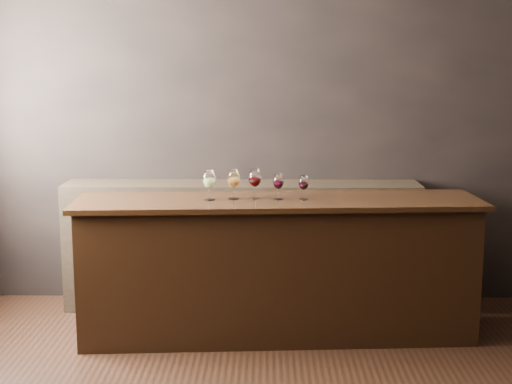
{
  "coord_description": "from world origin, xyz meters",
  "views": [
    {
      "loc": [
        -0.01,
        -3.46,
        1.91
      ],
      "look_at": [
        -0.08,
        1.4,
        1.04
      ],
      "focal_mm": 50.0,
      "sensor_mm": 36.0,
      "label": 1
    }
  ],
  "objects_px": {
    "back_bar_shelf": "(242,245)",
    "glass_white": "(209,180)",
    "bar_counter": "(278,270)",
    "glass_amber": "(234,179)",
    "glass_red_a": "(255,178)",
    "glass_red_b": "(278,182)",
    "glass_red_c": "(304,183)"
  },
  "relations": [
    {
      "from": "back_bar_shelf",
      "to": "glass_red_a",
      "type": "relative_size",
      "value": 13.11
    },
    {
      "from": "glass_red_a",
      "to": "glass_red_c",
      "type": "relative_size",
      "value": 1.26
    },
    {
      "from": "glass_red_a",
      "to": "glass_red_c",
      "type": "height_order",
      "value": "glass_red_a"
    },
    {
      "from": "bar_counter",
      "to": "glass_red_a",
      "type": "distance_m",
      "value": 0.68
    },
    {
      "from": "glass_amber",
      "to": "glass_red_a",
      "type": "height_order",
      "value": "glass_red_a"
    },
    {
      "from": "glass_white",
      "to": "glass_red_c",
      "type": "xyz_separation_m",
      "value": [
        0.65,
        0.03,
        -0.03
      ]
    },
    {
      "from": "glass_amber",
      "to": "glass_red_b",
      "type": "distance_m",
      "value": 0.31
    },
    {
      "from": "back_bar_shelf",
      "to": "glass_amber",
      "type": "distance_m",
      "value": 0.88
    },
    {
      "from": "glass_red_a",
      "to": "glass_red_b",
      "type": "distance_m",
      "value": 0.17
    },
    {
      "from": "bar_counter",
      "to": "back_bar_shelf",
      "type": "bearing_deg",
      "value": 109.95
    },
    {
      "from": "bar_counter",
      "to": "glass_red_b",
      "type": "bearing_deg",
      "value": 14.57
    },
    {
      "from": "glass_amber",
      "to": "glass_red_a",
      "type": "relative_size",
      "value": 0.97
    },
    {
      "from": "bar_counter",
      "to": "back_bar_shelf",
      "type": "xyz_separation_m",
      "value": [
        -0.27,
        0.63,
        0.02
      ]
    },
    {
      "from": "bar_counter",
      "to": "back_bar_shelf",
      "type": "height_order",
      "value": "back_bar_shelf"
    },
    {
      "from": "glass_red_c",
      "to": "glass_red_b",
      "type": "bearing_deg",
      "value": 178.54
    },
    {
      "from": "glass_amber",
      "to": "back_bar_shelf",
      "type": "bearing_deg",
      "value": 86.83
    },
    {
      "from": "glass_amber",
      "to": "glass_red_b",
      "type": "xyz_separation_m",
      "value": [
        0.31,
        -0.01,
        -0.02
      ]
    },
    {
      "from": "back_bar_shelf",
      "to": "glass_white",
      "type": "bearing_deg",
      "value": -106.85
    },
    {
      "from": "back_bar_shelf",
      "to": "glass_white",
      "type": "height_order",
      "value": "glass_white"
    },
    {
      "from": "glass_amber",
      "to": "glass_red_b",
      "type": "height_order",
      "value": "glass_amber"
    },
    {
      "from": "back_bar_shelf",
      "to": "glass_red_a",
      "type": "distance_m",
      "value": 0.89
    },
    {
      "from": "glass_white",
      "to": "glass_red_a",
      "type": "distance_m",
      "value": 0.32
    },
    {
      "from": "bar_counter",
      "to": "glass_white",
      "type": "height_order",
      "value": "glass_white"
    },
    {
      "from": "glass_white",
      "to": "glass_red_b",
      "type": "bearing_deg",
      "value": 4.18
    },
    {
      "from": "glass_red_a",
      "to": "glass_red_b",
      "type": "relative_size",
      "value": 1.18
    },
    {
      "from": "back_bar_shelf",
      "to": "glass_white",
      "type": "xyz_separation_m",
      "value": [
        -0.2,
        -0.66,
        0.63
      ]
    },
    {
      "from": "back_bar_shelf",
      "to": "glass_white",
      "type": "relative_size",
      "value": 13.35
    },
    {
      "from": "bar_counter",
      "to": "glass_red_c",
      "type": "xyz_separation_m",
      "value": [
        0.18,
        -0.0,
        0.63
      ]
    },
    {
      "from": "glass_red_b",
      "to": "glass_red_c",
      "type": "height_order",
      "value": "glass_red_b"
    },
    {
      "from": "bar_counter",
      "to": "glass_red_a",
      "type": "height_order",
      "value": "glass_red_a"
    },
    {
      "from": "bar_counter",
      "to": "glass_red_c",
      "type": "height_order",
      "value": "glass_red_c"
    },
    {
      "from": "bar_counter",
      "to": "glass_red_a",
      "type": "relative_size",
      "value": 12.89
    }
  ]
}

